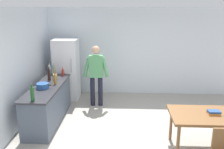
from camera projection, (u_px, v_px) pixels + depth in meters
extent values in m
plane|color=#9E998E|center=(132.00, 140.00, 5.15)|extent=(14.00, 14.00, 0.00)
cube|color=silver|center=(130.00, 52.00, 7.69)|extent=(6.40, 0.12, 2.70)
cube|color=silver|center=(8.00, 74.00, 5.11)|extent=(0.12, 5.60, 2.70)
cube|color=#4C5666|center=(48.00, 104.00, 5.91)|extent=(0.60, 2.12, 0.86)
cube|color=#2D2D33|center=(47.00, 87.00, 5.79)|extent=(0.64, 2.20, 0.04)
cube|color=white|center=(67.00, 69.00, 7.32)|extent=(0.70, 0.64, 1.80)
cylinder|color=#B2B2B7|center=(71.00, 66.00, 6.93)|extent=(0.02, 0.02, 0.40)
cylinder|color=#1E1E2D|center=(93.00, 91.00, 6.88)|extent=(0.13, 0.13, 0.84)
cylinder|color=#1E1E2D|center=(100.00, 91.00, 6.86)|extent=(0.13, 0.13, 0.84)
cube|color=#519960|center=(96.00, 66.00, 6.68)|extent=(0.38, 0.22, 0.60)
sphere|color=tan|center=(96.00, 50.00, 6.56)|extent=(0.22, 0.22, 0.22)
cylinder|color=#519960|center=(87.00, 67.00, 6.66)|extent=(0.20, 0.09, 0.55)
cylinder|color=#519960|center=(105.00, 67.00, 6.63)|extent=(0.20, 0.09, 0.55)
cube|color=brown|center=(208.00, 115.00, 4.61)|extent=(1.40, 0.90, 0.05)
cylinder|color=brown|center=(178.00, 142.00, 4.40)|extent=(0.06, 0.06, 0.70)
cylinder|color=brown|center=(171.00, 124.00, 5.07)|extent=(0.06, 0.06, 0.70)
cylinder|color=#285193|center=(43.00, 86.00, 5.59)|extent=(0.28, 0.28, 0.12)
cube|color=black|center=(35.00, 85.00, 5.59)|extent=(0.06, 0.03, 0.02)
cube|color=black|center=(50.00, 85.00, 5.58)|extent=(0.06, 0.03, 0.02)
cylinder|color=tan|center=(55.00, 77.00, 6.29)|extent=(0.11, 0.11, 0.14)
cylinder|color=olive|center=(55.00, 71.00, 6.26)|extent=(0.02, 0.05, 0.22)
cylinder|color=olive|center=(55.00, 71.00, 6.24)|extent=(0.02, 0.04, 0.22)
cylinder|color=#B22319|center=(63.00, 73.00, 6.60)|extent=(0.06, 0.06, 0.18)
cylinder|color=#B22319|center=(62.00, 68.00, 6.57)|extent=(0.02, 0.02, 0.06)
cylinder|color=#996619|center=(55.00, 80.00, 5.86)|extent=(0.06, 0.06, 0.22)
cylinder|color=#996619|center=(55.00, 74.00, 5.83)|extent=(0.03, 0.03, 0.06)
cylinder|color=#1E5123|center=(32.00, 94.00, 4.80)|extent=(0.08, 0.08, 0.28)
cylinder|color=#1E5123|center=(32.00, 86.00, 4.76)|extent=(0.03, 0.03, 0.06)
cylinder|color=silver|center=(50.00, 70.00, 6.76)|extent=(0.07, 0.07, 0.24)
cylinder|color=silver|center=(49.00, 65.00, 6.72)|extent=(0.03, 0.03, 0.06)
cylinder|color=black|center=(49.00, 75.00, 6.18)|extent=(0.08, 0.08, 0.28)
cylinder|color=black|center=(49.00, 68.00, 6.14)|extent=(0.03, 0.03, 0.06)
cylinder|color=gray|center=(54.00, 70.00, 6.74)|extent=(0.06, 0.06, 0.26)
cylinder|color=gray|center=(53.00, 64.00, 6.69)|extent=(0.02, 0.02, 0.06)
cube|color=orange|center=(213.00, 113.00, 4.60)|extent=(0.20, 0.19, 0.04)
cube|color=#284C8E|center=(214.00, 112.00, 4.58)|extent=(0.22, 0.14, 0.04)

